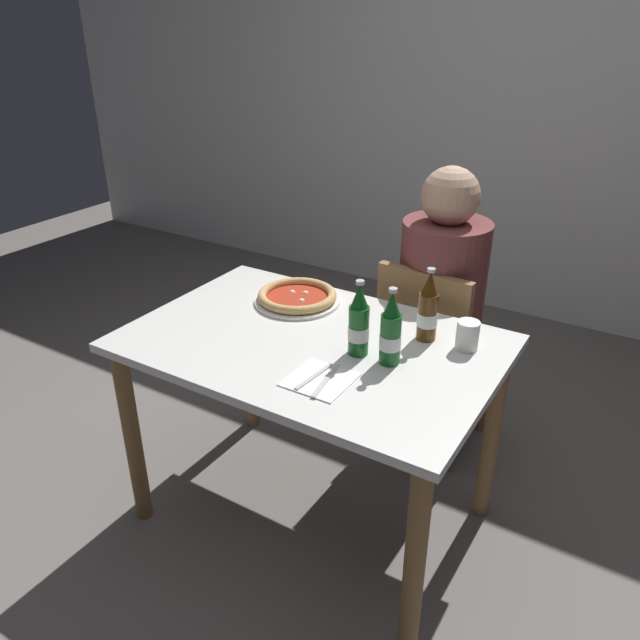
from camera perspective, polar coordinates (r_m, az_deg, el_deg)
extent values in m
plane|color=slate|center=(2.46, -0.64, -17.32)|extent=(8.00, 8.00, 0.00)
cube|color=white|center=(3.84, 18.05, 19.36)|extent=(7.00, 0.10, 2.60)
cube|color=silver|center=(2.02, -0.74, -2.19)|extent=(1.20, 0.80, 0.03)
cylinder|color=olive|center=(2.32, -16.93, -10.33)|extent=(0.06, 0.06, 0.72)
cylinder|color=olive|center=(1.83, 8.71, -21.52)|extent=(0.06, 0.06, 0.72)
cylinder|color=olive|center=(2.72, -6.54, -3.26)|extent=(0.06, 0.06, 0.72)
cylinder|color=olive|center=(2.32, 15.57, -10.15)|extent=(0.06, 0.06, 0.72)
cube|color=olive|center=(2.64, 10.76, -2.90)|extent=(0.43, 0.43, 0.04)
cube|color=olive|center=(2.39, 9.35, -0.07)|extent=(0.38, 0.06, 0.40)
cylinder|color=olive|center=(2.84, 14.97, -6.39)|extent=(0.04, 0.04, 0.41)
cylinder|color=olive|center=(2.94, 8.84, -4.43)|extent=(0.04, 0.04, 0.41)
cylinder|color=olive|center=(2.57, 12.14, -9.87)|extent=(0.04, 0.04, 0.41)
cylinder|color=olive|center=(2.69, 5.49, -7.54)|extent=(0.04, 0.04, 0.41)
cube|color=#2D3342|center=(2.73, 10.24, -6.83)|extent=(0.32, 0.28, 0.45)
cylinder|color=brown|center=(2.49, 11.16, 2.82)|extent=(0.34, 0.34, 0.55)
sphere|color=tan|center=(2.37, 11.97, 11.13)|extent=(0.22, 0.22, 0.22)
cylinder|color=white|center=(2.27, -2.12, 1.79)|extent=(0.31, 0.31, 0.01)
cylinder|color=#AD2D19|center=(2.27, -2.12, 2.04)|extent=(0.23, 0.23, 0.01)
torus|color=tan|center=(2.26, -2.13, 2.30)|extent=(0.29, 0.29, 0.03)
sphere|color=silver|center=(2.30, -2.57, 2.50)|extent=(0.02, 0.02, 0.02)
sphere|color=silver|center=(2.23, -1.70, 1.71)|extent=(0.02, 0.02, 0.02)
sphere|color=silver|center=(2.30, -1.37, 2.43)|extent=(0.02, 0.02, 0.02)
cylinder|color=#14591E|center=(1.86, 6.52, -1.76)|extent=(0.06, 0.06, 0.16)
cone|color=#14591E|center=(1.81, 6.71, 1.51)|extent=(0.05, 0.05, 0.07)
cylinder|color=#B7B7BC|center=(1.79, 6.78, 2.77)|extent=(0.03, 0.03, 0.01)
cylinder|color=white|center=(1.87, 6.51, -1.97)|extent=(0.07, 0.07, 0.04)
cylinder|color=#512D0F|center=(2.01, 9.88, 0.31)|extent=(0.06, 0.06, 0.16)
cone|color=#512D0F|center=(1.97, 10.15, 3.37)|extent=(0.05, 0.05, 0.07)
cylinder|color=#B7B7BC|center=(1.95, 10.25, 4.55)|extent=(0.03, 0.03, 0.01)
cylinder|color=white|center=(2.02, 9.86, 0.10)|extent=(0.07, 0.07, 0.04)
cylinder|color=#14591E|center=(1.90, 3.53, -1.02)|extent=(0.06, 0.06, 0.16)
cone|color=#14591E|center=(1.85, 3.63, 2.21)|extent=(0.05, 0.05, 0.07)
cylinder|color=#B7B7BC|center=(1.83, 3.67, 3.44)|extent=(0.03, 0.03, 0.01)
cylinder|color=white|center=(1.90, 3.52, -1.23)|extent=(0.07, 0.07, 0.04)
cube|color=white|center=(1.80, -0.01, -5.52)|extent=(0.18, 0.18, 0.00)
cube|color=silver|center=(1.79, 0.54, -5.57)|extent=(0.04, 0.19, 0.00)
cube|color=silver|center=(1.81, -0.56, -5.22)|extent=(0.03, 0.17, 0.00)
cylinder|color=white|center=(1.99, 13.46, -1.39)|extent=(0.07, 0.07, 0.09)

